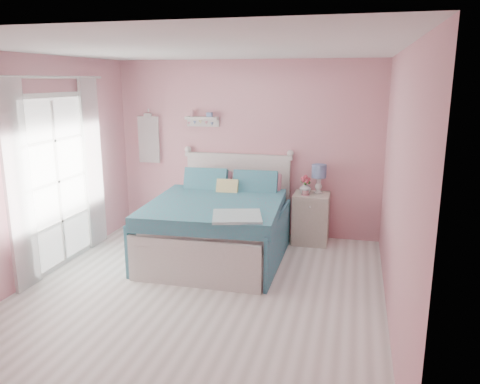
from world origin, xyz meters
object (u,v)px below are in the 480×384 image
at_px(table_lamp, 319,173).
at_px(vase, 305,188).
at_px(bed, 219,226).
at_px(teacup, 305,193).
at_px(nightstand, 311,218).

xyz_separation_m(table_lamp, vase, (-0.18, -0.09, -0.20)).
xyz_separation_m(bed, teacup, (1.06, 0.70, 0.35)).
bearing_deg(vase, nightstand, 6.35).
height_order(nightstand, table_lamp, table_lamp).
distance_m(bed, vase, 1.37).
xyz_separation_m(nightstand, teacup, (-0.08, -0.10, 0.40)).
relative_size(bed, vase, 12.39).
xyz_separation_m(table_lamp, teacup, (-0.16, -0.18, -0.25)).
bearing_deg(vase, table_lamp, 27.32).
distance_m(table_lamp, vase, 0.28).
distance_m(nightstand, vase, 0.46).
xyz_separation_m(bed, table_lamp, (1.22, 0.88, 0.60)).
relative_size(table_lamp, vase, 2.38).
relative_size(bed, nightstand, 2.98).
relative_size(table_lamp, teacup, 4.50).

